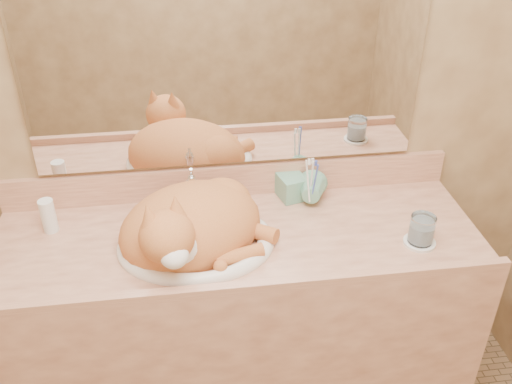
{
  "coord_description": "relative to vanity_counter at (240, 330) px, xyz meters",
  "views": [
    {
      "loc": [
        -0.14,
        -0.76,
        1.98
      ],
      "look_at": [
        0.06,
        0.7,
        1.03
      ],
      "focal_mm": 40.0,
      "sensor_mm": 36.0,
      "label": 1
    }
  ],
  "objects": [
    {
      "name": "wall_back",
      "position": [
        0.0,
        0.28,
        0.82
      ],
      "size": [
        2.4,
        0.02,
        2.5
      ],
      "primitive_type": "cube",
      "color": "brown",
      "rests_on": "ground"
    },
    {
      "name": "vanity_counter",
      "position": [
        0.0,
        0.0,
        0.0
      ],
      "size": [
        1.6,
        0.55,
        0.85
      ],
      "primitive_type": null,
      "color": "#9A5D45",
      "rests_on": "floor"
    },
    {
      "name": "mirror",
      "position": [
        0.0,
        0.26,
        0.97
      ],
      "size": [
        1.3,
        0.02,
        0.8
      ],
      "primitive_type": "cube",
      "color": "white",
      "rests_on": "wall_back"
    },
    {
      "name": "sink_basin",
      "position": [
        -0.14,
        -0.02,
        0.5
      ],
      "size": [
        0.56,
        0.5,
        0.15
      ],
      "primitive_type": null,
      "rotation": [
        0.0,
        0.0,
        -0.19
      ],
      "color": "white",
      "rests_on": "vanity_counter"
    },
    {
      "name": "faucet",
      "position": [
        -0.14,
        0.17,
        0.5
      ],
      "size": [
        0.07,
        0.12,
        0.16
      ],
      "primitive_type": null,
      "rotation": [
        0.0,
        0.0,
        -0.3
      ],
      "color": "silver",
      "rests_on": "vanity_counter"
    },
    {
      "name": "cat",
      "position": [
        -0.15,
        -0.02,
        0.51
      ],
      "size": [
        0.6,
        0.55,
        0.26
      ],
      "primitive_type": null,
      "rotation": [
        0.0,
        0.0,
        0.42
      ],
      "color": "#B25A29",
      "rests_on": "sink_basin"
    },
    {
      "name": "soap_dispenser",
      "position": [
        0.23,
        0.17,
        0.52
      ],
      "size": [
        0.11,
        0.11,
        0.2
      ],
      "primitive_type": "imported",
      "rotation": [
        0.0,
        0.0,
        0.26
      ],
      "color": "#65A287",
      "rests_on": "vanity_counter"
    },
    {
      "name": "toothbrush_cup",
      "position": [
        0.27,
        0.13,
        0.47
      ],
      "size": [
        0.13,
        0.13,
        0.1
      ],
      "primitive_type": "imported",
      "rotation": [
        0.0,
        0.0,
        -0.3
      ],
      "color": "#65A287",
      "rests_on": "vanity_counter"
    },
    {
      "name": "toothbrushes",
      "position": [
        0.27,
        0.13,
        0.55
      ],
      "size": [
        0.03,
        0.03,
        0.2
      ],
      "primitive_type": null,
      "color": "white",
      "rests_on": "toothbrush_cup"
    },
    {
      "name": "saucer",
      "position": [
        0.58,
        -0.11,
        0.43
      ],
      "size": [
        0.1,
        0.1,
        0.01
      ],
      "primitive_type": "cylinder",
      "color": "silver",
      "rests_on": "vanity_counter"
    },
    {
      "name": "water_glass",
      "position": [
        0.58,
        -0.11,
        0.48
      ],
      "size": [
        0.08,
        0.08,
        0.09
      ],
      "primitive_type": "cylinder",
      "color": "silver",
      "rests_on": "saucer"
    },
    {
      "name": "lotion_bottle",
      "position": [
        -0.61,
        0.12,
        0.48
      ],
      "size": [
        0.05,
        0.05,
        0.12
      ],
      "primitive_type": "cylinder",
      "color": "white",
      "rests_on": "vanity_counter"
    }
  ]
}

